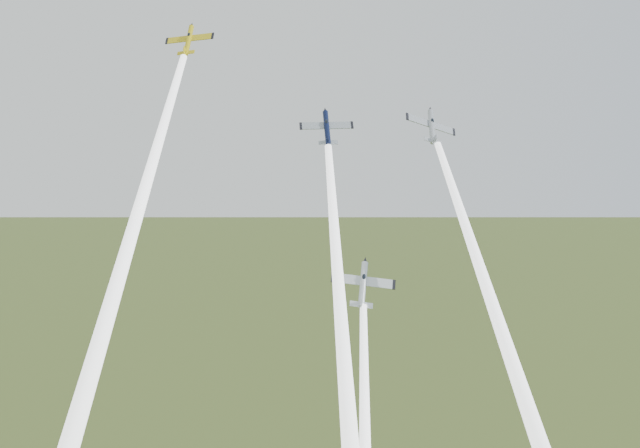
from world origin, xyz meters
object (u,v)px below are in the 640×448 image
at_px(plane_yellow, 189,40).
at_px(plane_navy, 327,128).
at_px(plane_silver_low, 363,284).
at_px(plane_silver_right, 432,126).

bearing_deg(plane_yellow, plane_navy, -4.01).
distance_m(plane_navy, plane_silver_low, 21.48).
relative_size(plane_yellow, plane_silver_low, 0.80).
bearing_deg(plane_silver_low, plane_yellow, 166.11).
xyz_separation_m(plane_navy, plane_silver_low, (4.61, -2.41, -20.84)).
bearing_deg(plane_silver_low, plane_silver_right, 42.80).
height_order(plane_yellow, plane_silver_low, plane_yellow).
bearing_deg(plane_silver_right, plane_silver_low, -155.42).
distance_m(plane_yellow, plane_silver_right, 35.95).
height_order(plane_yellow, plane_navy, plane_yellow).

